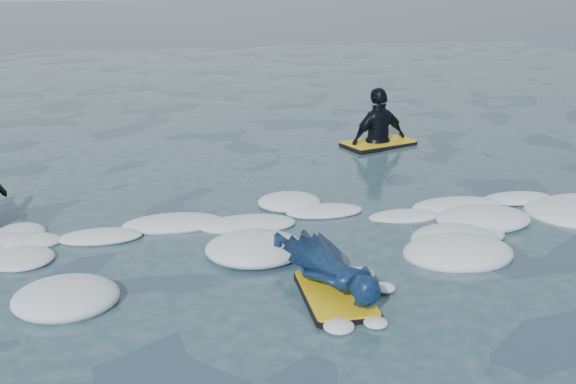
% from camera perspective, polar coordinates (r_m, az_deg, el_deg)
% --- Properties ---
extents(ground, '(120.00, 120.00, 0.00)m').
position_cam_1_polar(ground, '(7.49, -4.99, -6.73)').
color(ground, '#182F39').
rests_on(ground, ground).
extents(foam_band, '(12.00, 3.10, 0.30)m').
position_cam_1_polar(foam_band, '(8.44, -5.88, -3.89)').
color(foam_band, silver).
rests_on(foam_band, ground).
extents(prone_woman_unit, '(0.99, 1.78, 0.44)m').
position_cam_1_polar(prone_woman_unit, '(7.11, 3.32, -6.09)').
color(prone_woman_unit, black).
rests_on(prone_woman_unit, ground).
extents(waiting_rider_unit, '(1.41, 1.05, 1.89)m').
position_cam_1_polar(waiting_rider_unit, '(12.83, 7.15, 4.00)').
color(waiting_rider_unit, black).
rests_on(waiting_rider_unit, ground).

